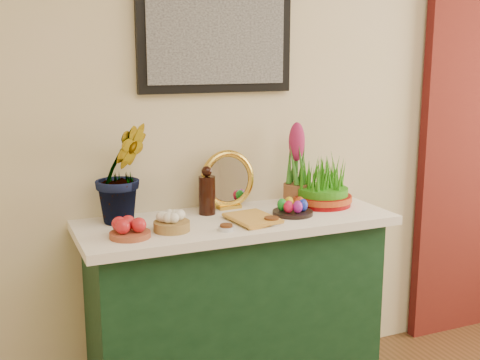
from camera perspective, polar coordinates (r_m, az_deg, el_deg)
name	(u,v)px	position (r m, az deg, el deg)	size (l,w,h in m)	color
sideboard	(236,314)	(2.85, -0.40, -12.62)	(1.30, 0.45, 0.85)	#153A1F
tablecloth	(236,222)	(2.69, -0.42, -3.97)	(1.40, 0.55, 0.04)	white
hyacinth_green	(122,157)	(2.60, -11.14, 2.16)	(0.29, 0.24, 0.57)	#327922
apple_bowl	(130,229)	(2.43, -10.39, -4.59)	(0.18, 0.18, 0.08)	#97482C
garlic_basket	(172,223)	(2.49, -6.50, -4.04)	(0.18, 0.18, 0.08)	#A48142
vinegar_cruet	(207,193)	(2.72, -3.15, -1.24)	(0.08, 0.08, 0.22)	black
mirror	(228,180)	(2.83, -1.17, -0.02)	(0.28, 0.09, 0.28)	gold
book	(235,221)	(2.57, -0.52, -3.88)	(0.16, 0.24, 0.03)	gold
spice_dish_left	(226,228)	(2.49, -1.30, -4.55)	(0.07, 0.07, 0.03)	silver
spice_dish_right	(272,221)	(2.58, 3.01, -3.90)	(0.08, 0.08, 0.03)	silver
egg_plate	(293,209)	(2.73, 5.05, -2.72)	(0.19, 0.19, 0.08)	black
hyacinth_pink	(296,168)	(2.91, 5.35, 1.18)	(0.12, 0.12, 0.40)	brown
wheatgrass_sabzeh	(322,184)	(2.91, 7.81, -0.41)	(0.29, 0.29, 0.23)	#870507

